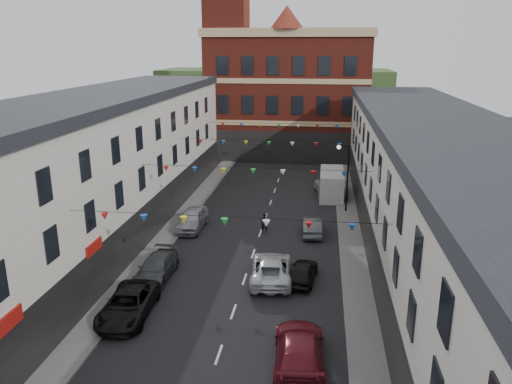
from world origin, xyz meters
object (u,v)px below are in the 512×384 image
at_px(car_left_c, 128,304).
at_px(car_right_c, 299,350).
at_px(car_left_d, 156,268).
at_px(moving_car, 271,268).
at_px(white_van, 332,184).
at_px(car_right_d, 303,271).
at_px(car_right_f, 330,187).
at_px(street_lamp, 345,169).
at_px(pedestrian, 265,223).
at_px(car_left_e, 192,219).
at_px(car_right_e, 312,226).

height_order(car_left_c, car_right_c, car_right_c).
bearing_deg(car_left_d, car_right_c, -39.33).
bearing_deg(moving_car, white_van, -106.61).
relative_size(car_right_d, car_right_f, 0.66).
height_order(street_lamp, car_left_d, street_lamp).
relative_size(moving_car, pedestrian, 3.41).
height_order(car_left_c, white_van, white_van).
xyz_separation_m(car_left_e, car_right_e, (9.47, 0.04, -0.15)).
relative_size(street_lamp, car_left_d, 1.26).
bearing_deg(moving_car, pedestrian, -85.20).
relative_size(car_right_d, white_van, 0.67).
distance_m(car_left_c, pedestrian, 14.60).
bearing_deg(moving_car, car_right_c, 99.58).
bearing_deg(moving_car, car_right_d, 175.80).
xyz_separation_m(car_right_f, white_van, (0.10, -0.57, 0.46)).
bearing_deg(car_left_c, car_right_f, 63.08).
height_order(street_lamp, car_left_e, street_lamp).
xyz_separation_m(street_lamp, car_right_d, (-2.95, -13.80, -3.25)).
xyz_separation_m(car_right_c, car_right_f, (1.71, 27.60, 0.00)).
height_order(street_lamp, moving_car, street_lamp).
distance_m(car_left_c, car_right_f, 26.82).
xyz_separation_m(car_left_d, pedestrian, (5.83, 8.72, 0.10)).
relative_size(car_left_d, car_right_c, 0.85).
bearing_deg(car_left_d, car_left_e, 90.67).
xyz_separation_m(car_left_e, moving_car, (7.15, -8.16, -0.06)).
relative_size(car_right_c, car_right_d, 1.45).
height_order(car_left_c, moving_car, moving_car).
bearing_deg(street_lamp, car_left_e, -154.90).
distance_m(car_left_e, white_van, 15.17).
height_order(car_left_c, pedestrian, pedestrian).
bearing_deg(car_right_e, pedestrian, 0.00).
bearing_deg(car_right_c, car_right_f, -96.77).
xyz_separation_m(street_lamp, white_van, (-0.95, 4.68, -2.64)).
xyz_separation_m(car_right_c, moving_car, (-2.15, 8.54, -0.07)).
xyz_separation_m(car_right_e, white_van, (1.63, 10.29, 0.61)).
relative_size(car_left_d, moving_car, 0.89).
height_order(car_right_e, white_van, white_van).
height_order(car_left_c, car_left_e, car_left_e).
distance_m(car_left_d, car_right_e, 13.02).
distance_m(street_lamp, car_right_e, 6.98).
bearing_deg(car_left_c, car_right_e, 52.46).
xyz_separation_m(car_left_d, white_van, (11.10, 19.23, 0.58)).
xyz_separation_m(car_right_d, car_right_e, (0.37, 8.19, 0.00)).
height_order(car_left_e, moving_car, car_left_e).
height_order(car_left_c, car_right_e, car_left_c).
xyz_separation_m(car_right_f, pedestrian, (-5.17, -11.08, -0.02)).
height_order(car_left_d, car_right_e, car_left_d).
relative_size(car_left_d, white_van, 0.83).
bearing_deg(white_van, street_lamp, -78.28).
relative_size(car_right_c, car_right_f, 0.96).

